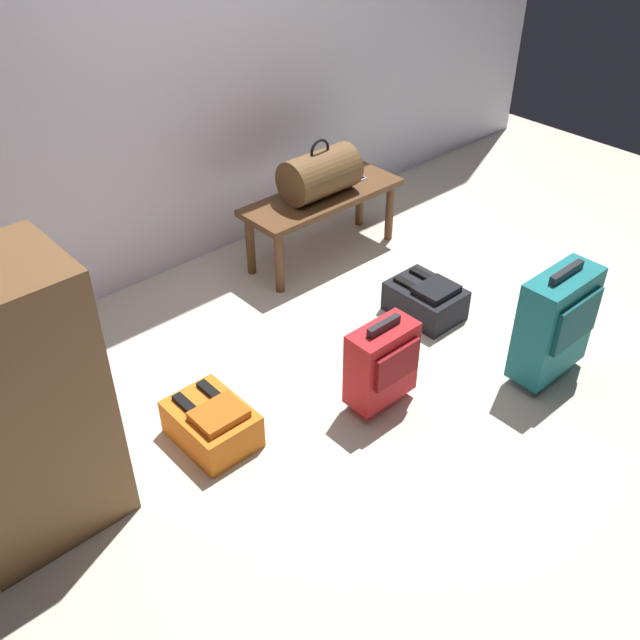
% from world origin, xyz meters
% --- Properties ---
extents(ground_plane, '(6.60, 6.60, 0.00)m').
position_xyz_m(ground_plane, '(0.00, 0.00, 0.00)').
color(ground_plane, beige).
extents(back_wall, '(6.00, 0.10, 2.80)m').
position_xyz_m(back_wall, '(0.00, 1.60, 1.40)').
color(back_wall, silver).
rests_on(back_wall, ground).
extents(bench, '(1.00, 0.36, 0.41)m').
position_xyz_m(bench, '(0.47, 1.07, 0.34)').
color(bench, brown).
rests_on(bench, ground).
extents(duffel_bag_brown, '(0.44, 0.26, 0.34)m').
position_xyz_m(duffel_bag_brown, '(0.45, 1.07, 0.54)').
color(duffel_bag_brown, brown).
rests_on(duffel_bag_brown, bench).
extents(cell_phone, '(0.07, 0.14, 0.01)m').
position_xyz_m(cell_phone, '(0.77, 1.11, 0.41)').
color(cell_phone, silver).
rests_on(cell_phone, bench).
extents(suitcase_upright_teal, '(0.41, 0.20, 0.60)m').
position_xyz_m(suitcase_upright_teal, '(0.51, -0.48, 0.31)').
color(suitcase_upright_teal, '#14666B').
rests_on(suitcase_upright_teal, ground).
extents(suitcase_small_red, '(0.32, 0.19, 0.46)m').
position_xyz_m(suitcase_small_red, '(-0.23, -0.09, 0.24)').
color(suitcase_small_red, red).
rests_on(suitcase_small_red, ground).
extents(backpack_dark, '(0.28, 0.38, 0.21)m').
position_xyz_m(backpack_dark, '(0.46, 0.24, 0.09)').
color(backpack_dark, black).
rests_on(backpack_dark, ground).
extents(backpack_orange, '(0.28, 0.38, 0.21)m').
position_xyz_m(backpack_orange, '(-0.93, 0.24, 0.09)').
color(backpack_orange, orange).
rests_on(backpack_orange, ground).
extents(side_cabinet, '(0.56, 0.44, 1.10)m').
position_xyz_m(side_cabinet, '(-1.63, 0.34, 0.55)').
color(side_cabinet, brown).
rests_on(side_cabinet, ground).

